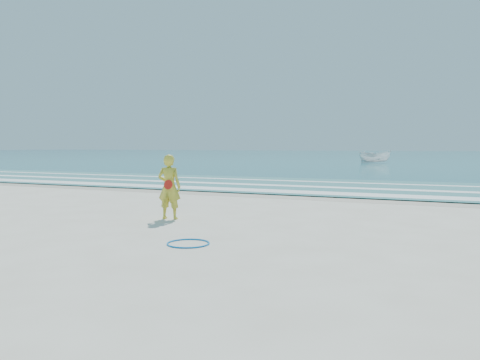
% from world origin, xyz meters
% --- Properties ---
extents(ground, '(400.00, 400.00, 0.00)m').
position_xyz_m(ground, '(0.00, 0.00, 0.00)').
color(ground, silver).
rests_on(ground, ground).
extents(wet_sand, '(400.00, 2.40, 0.00)m').
position_xyz_m(wet_sand, '(0.00, 9.00, 0.00)').
color(wet_sand, '#B2A893').
rests_on(wet_sand, ground).
extents(ocean, '(400.00, 190.00, 0.04)m').
position_xyz_m(ocean, '(0.00, 105.00, 0.02)').
color(ocean, '#19727F').
rests_on(ocean, ground).
extents(shallow, '(400.00, 10.00, 0.01)m').
position_xyz_m(shallow, '(0.00, 14.00, 0.04)').
color(shallow, '#59B7AD').
rests_on(shallow, ocean).
extents(foam_near, '(400.00, 1.40, 0.01)m').
position_xyz_m(foam_near, '(0.00, 10.30, 0.05)').
color(foam_near, white).
rests_on(foam_near, shallow).
extents(foam_mid, '(400.00, 0.90, 0.01)m').
position_xyz_m(foam_mid, '(0.00, 13.20, 0.05)').
color(foam_mid, white).
rests_on(foam_mid, shallow).
extents(foam_far, '(400.00, 0.60, 0.01)m').
position_xyz_m(foam_far, '(0.00, 16.50, 0.05)').
color(foam_far, white).
rests_on(foam_far, shallow).
extents(hoop, '(1.15, 1.15, 0.03)m').
position_xyz_m(hoop, '(1.53, -1.05, 0.02)').
color(hoop, '#0B79CB').
rests_on(hoop, ground).
extents(boat, '(4.09, 2.09, 1.51)m').
position_xyz_m(boat, '(-1.31, 48.08, 0.79)').
color(boat, white).
rests_on(boat, ocean).
extents(woman, '(0.74, 0.56, 1.85)m').
position_xyz_m(woman, '(-0.68, 1.72, 0.92)').
color(woman, gold).
rests_on(woman, ground).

